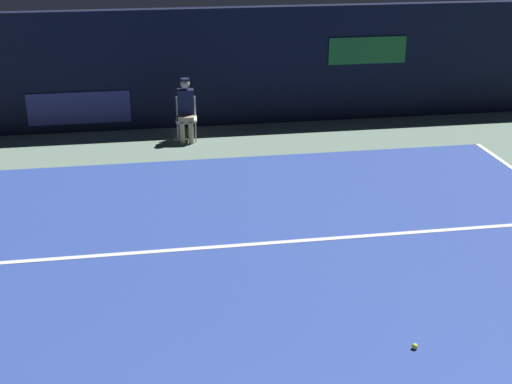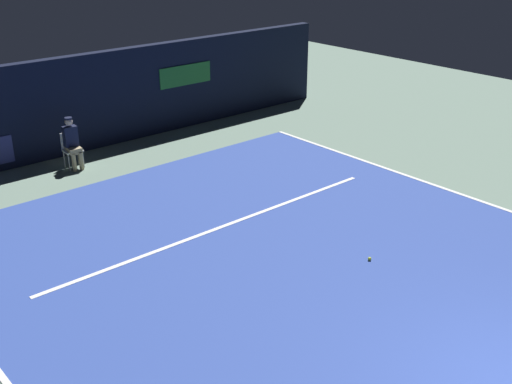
% 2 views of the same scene
% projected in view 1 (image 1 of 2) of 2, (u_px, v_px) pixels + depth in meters
% --- Properties ---
extents(ground_plane, '(33.29, 33.29, 0.00)m').
position_uv_depth(ground_plane, '(294.00, 320.00, 8.58)').
color(ground_plane, slate).
extents(court_surface, '(10.53, 11.92, 0.01)m').
position_uv_depth(court_surface, '(294.00, 320.00, 8.58)').
color(court_surface, '#2D479E').
rests_on(court_surface, ground).
extents(line_service, '(8.21, 0.10, 0.01)m').
position_uv_depth(line_service, '(264.00, 243.00, 10.48)').
color(line_service, white).
rests_on(line_service, court_surface).
extents(back_wall, '(17.22, 0.33, 2.60)m').
position_uv_depth(back_wall, '(215.00, 68.00, 15.73)').
color(back_wall, black).
rests_on(back_wall, ground).
extents(line_judge_on_chair, '(0.47, 0.55, 1.32)m').
position_uv_depth(line_judge_on_chair, '(186.00, 109.00, 14.84)').
color(line_judge_on_chair, white).
rests_on(line_judge_on_chair, ground).
extents(tennis_ball, '(0.07, 0.07, 0.07)m').
position_uv_depth(tennis_ball, '(415.00, 346.00, 8.00)').
color(tennis_ball, '#CCE033').
rests_on(tennis_ball, court_surface).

